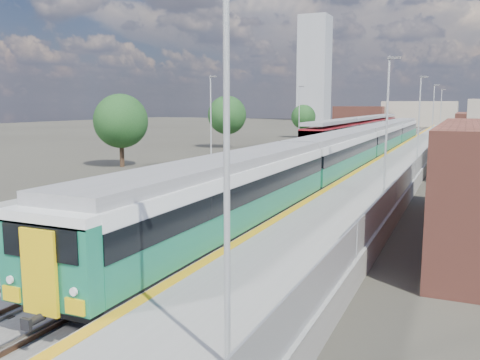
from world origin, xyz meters
The scene contains 11 objects.
ground centered at (0.00, 50.00, 0.00)m, with size 320.00×320.00×0.00m, color #47443A.
ballast_bed centered at (-2.25, 52.50, 0.03)m, with size 10.50×155.00×0.06m, color #565451.
tracks centered at (-1.65, 54.18, 0.11)m, with size 8.96×160.00×0.17m.
platform_right centered at (5.28, 52.49, 0.54)m, with size 4.70×155.00×8.52m.
platform_left centered at (-9.05, 52.49, 0.52)m, with size 4.30×155.00×8.52m.
buildings centered at (-18.12, 138.60, 10.70)m, with size 72.00×185.50×40.00m.
green_train centered at (1.50, 42.51, 2.23)m, with size 2.88×80.13×3.17m.
red_train centered at (-5.50, 80.28, 2.27)m, with size 3.04×61.62×3.84m.
tree_a centered at (-19.85, 33.87, 4.43)m, with size 5.19×5.19×7.04m.
tree_b centered at (-20.00, 57.96, 4.57)m, with size 5.35×5.35×7.25m.
tree_c centered at (-16.89, 84.00, 3.79)m, with size 4.45×4.45×6.03m.
Camera 1 is at (10.52, -6.23, 5.97)m, focal length 38.00 mm.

